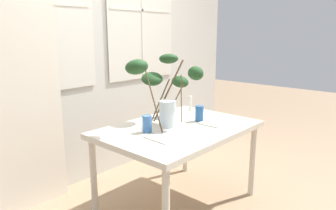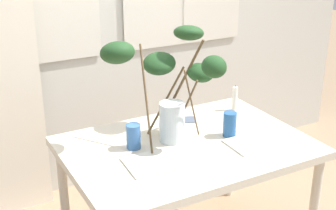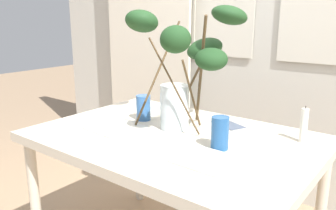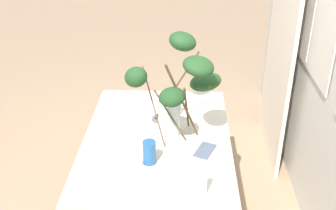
{
  "view_description": "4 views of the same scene",
  "coord_description": "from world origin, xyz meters",
  "px_view_note": "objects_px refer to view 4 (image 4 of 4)",
  "views": [
    {
      "loc": [
        -2.04,
        -1.7,
        1.54
      ],
      "look_at": [
        -0.1,
        0.03,
        0.95
      ],
      "focal_mm": 33.99,
      "sensor_mm": 36.0,
      "label": 1
    },
    {
      "loc": [
        -1.23,
        -2.04,
        1.93
      ],
      "look_at": [
        -0.07,
        0.1,
        0.96
      ],
      "focal_mm": 50.66,
      "sensor_mm": 36.0,
      "label": 2
    },
    {
      "loc": [
        0.96,
        -1.28,
        1.3
      ],
      "look_at": [
        -0.12,
        0.11,
        0.85
      ],
      "focal_mm": 36.89,
      "sensor_mm": 36.0,
      "label": 3
    },
    {
      "loc": [
        2.26,
        0.17,
        2.21
      ],
      "look_at": [
        -0.07,
        0.07,
        0.95
      ],
      "focal_mm": 44.75,
      "sensor_mm": 36.0,
      "label": 4
    }
  ],
  "objects_px": {
    "vase_with_branches": "(179,85)",
    "dining_table": "(157,147)",
    "plate_square_right": "(124,164)",
    "drinking_glass_blue_left": "(173,107)",
    "drinking_glass_blue_right": "(149,152)",
    "pillar_candle": "(204,181)",
    "plate_square_left": "(144,114)"
  },
  "relations": [
    {
      "from": "drinking_glass_blue_left",
      "to": "pillar_candle",
      "type": "relative_size",
      "value": 0.82
    },
    {
      "from": "dining_table",
      "to": "vase_with_branches",
      "type": "bearing_deg",
      "value": 105.62
    },
    {
      "from": "pillar_candle",
      "to": "drinking_glass_blue_right",
      "type": "bearing_deg",
      "value": -130.08
    },
    {
      "from": "drinking_glass_blue_right",
      "to": "dining_table",
      "type": "bearing_deg",
      "value": 174.41
    },
    {
      "from": "plate_square_right",
      "to": "drinking_glass_blue_right",
      "type": "bearing_deg",
      "value": 99.24
    },
    {
      "from": "dining_table",
      "to": "plate_square_left",
      "type": "relative_size",
      "value": 5.62
    },
    {
      "from": "drinking_glass_blue_right",
      "to": "pillar_candle",
      "type": "distance_m",
      "value": 0.4
    },
    {
      "from": "plate_square_left",
      "to": "drinking_glass_blue_right",
      "type": "bearing_deg",
      "value": 8.48
    },
    {
      "from": "dining_table",
      "to": "drinking_glass_blue_right",
      "type": "height_order",
      "value": "drinking_glass_blue_right"
    },
    {
      "from": "plate_square_left",
      "to": "plate_square_right",
      "type": "distance_m",
      "value": 0.59
    },
    {
      "from": "dining_table",
      "to": "pillar_candle",
      "type": "height_order",
      "value": "pillar_candle"
    },
    {
      "from": "plate_square_left",
      "to": "dining_table",
      "type": "bearing_deg",
      "value": 20.59
    },
    {
      "from": "dining_table",
      "to": "pillar_candle",
      "type": "relative_size",
      "value": 7.9
    },
    {
      "from": "vase_with_branches",
      "to": "plate_square_right",
      "type": "distance_m",
      "value": 0.58
    },
    {
      "from": "plate_square_right",
      "to": "pillar_candle",
      "type": "height_order",
      "value": "pillar_candle"
    },
    {
      "from": "dining_table",
      "to": "pillar_candle",
      "type": "bearing_deg",
      "value": 28.11
    },
    {
      "from": "drinking_glass_blue_left",
      "to": "plate_square_right",
      "type": "relative_size",
      "value": 0.64
    },
    {
      "from": "drinking_glass_blue_left",
      "to": "plate_square_right",
      "type": "height_order",
      "value": "drinking_glass_blue_left"
    },
    {
      "from": "plate_square_left",
      "to": "drinking_glass_blue_left",
      "type": "bearing_deg",
      "value": 87.68
    },
    {
      "from": "pillar_candle",
      "to": "drinking_glass_blue_left",
      "type": "bearing_deg",
      "value": -167.18
    },
    {
      "from": "drinking_glass_blue_right",
      "to": "plate_square_right",
      "type": "distance_m",
      "value": 0.17
    },
    {
      "from": "dining_table",
      "to": "pillar_candle",
      "type": "xyz_separation_m",
      "value": [
        0.53,
        0.28,
        0.15
      ]
    },
    {
      "from": "plate_square_left",
      "to": "pillar_candle",
      "type": "xyz_separation_m",
      "value": [
        0.82,
        0.39,
        0.08
      ]
    },
    {
      "from": "drinking_glass_blue_left",
      "to": "drinking_glass_blue_right",
      "type": "height_order",
      "value": "drinking_glass_blue_right"
    },
    {
      "from": "vase_with_branches",
      "to": "dining_table",
      "type": "bearing_deg",
      "value": -74.38
    },
    {
      "from": "vase_with_branches",
      "to": "drinking_glass_blue_right",
      "type": "relative_size",
      "value": 4.97
    },
    {
      "from": "dining_table",
      "to": "vase_with_branches",
      "type": "distance_m",
      "value": 0.45
    },
    {
      "from": "drinking_glass_blue_right",
      "to": "drinking_glass_blue_left",
      "type": "bearing_deg",
      "value": 167.41
    },
    {
      "from": "vase_with_branches",
      "to": "plate_square_right",
      "type": "relative_size",
      "value": 3.32
    },
    {
      "from": "drinking_glass_blue_left",
      "to": "drinking_glass_blue_right",
      "type": "xyz_separation_m",
      "value": [
        0.55,
        -0.12,
        0.0
      ]
    },
    {
      "from": "dining_table",
      "to": "plate_square_right",
      "type": "distance_m",
      "value": 0.35
    },
    {
      "from": "vase_with_branches",
      "to": "drinking_glass_blue_left",
      "type": "xyz_separation_m",
      "value": [
        -0.25,
        -0.04,
        -0.29
      ]
    }
  ]
}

